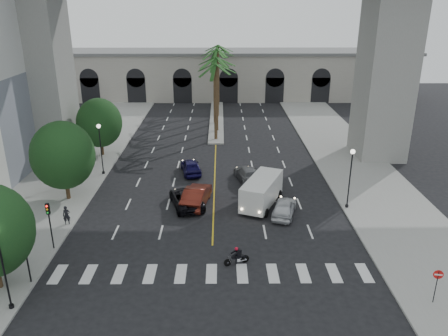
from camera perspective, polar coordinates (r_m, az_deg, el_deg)
ground at (r=30.50m, az=-1.59°, el=-12.02°), size 140.00×140.00×0.00m
sidewalk_left at (r=46.54m, az=-20.03°, el=-1.22°), size 8.00×100.00×0.15m
sidewalk_right at (r=46.12m, az=17.75°, el=-1.14°), size 8.00×100.00×0.15m
median at (r=65.72m, az=-0.97°, el=6.32°), size 2.00×24.00×0.20m
pier_building at (r=81.56m, az=-0.89°, el=12.15°), size 71.00×10.50×8.50m
palm_a at (r=54.14m, az=-1.12°, el=12.91°), size 3.20×3.20×10.30m
palm_b at (r=58.07m, az=-0.98°, el=13.72°), size 3.20×3.20×10.60m
palm_c at (r=62.10m, az=-1.23°, el=13.75°), size 3.20×3.20×10.10m
palm_d at (r=65.99m, az=-0.88°, el=14.81°), size 3.20×3.20×10.90m
palm_e at (r=70.02m, az=-1.06°, el=14.78°), size 3.20×3.20×10.40m
palm_f at (r=73.97m, az=-0.79°, el=15.32°), size 3.20×3.20×10.70m
street_tree_mid at (r=40.09m, az=-20.30°, el=1.57°), size 5.44×5.44×7.21m
street_tree_far at (r=51.12m, az=-15.96°, el=5.69°), size 5.04×5.04×6.68m
lamp_post_left_near at (r=27.34m, az=-27.00°, el=-10.85°), size 0.40×0.40×5.35m
lamp_post_left_far at (r=45.33m, az=-15.83°, el=2.92°), size 0.40×0.40×5.35m
lamp_post_right at (r=37.73m, az=16.18°, el=-0.71°), size 0.40×0.40×5.35m
traffic_signal_near at (r=29.56m, az=-24.55°, el=-9.59°), size 0.25×0.18×3.65m
traffic_signal_far at (r=32.78m, az=-21.86°, el=-6.13°), size 0.25×0.18×3.65m
motorcycle_rider at (r=29.87m, az=1.75°, el=-11.45°), size 1.73×0.75×1.31m
car_a at (r=36.46m, az=7.87°, el=-5.12°), size 2.77×4.48×1.42m
car_b at (r=37.99m, az=-3.62°, el=-3.62°), size 2.67×5.38×1.70m
car_c at (r=37.89m, az=-4.93°, el=-3.96°), size 3.70×5.56×1.42m
car_d at (r=42.97m, az=3.19°, el=-0.81°), size 3.06×5.32×1.45m
car_e at (r=44.98m, az=-4.34°, el=0.20°), size 2.62×4.66×1.50m
cargo_van at (r=37.69m, az=4.92°, el=-3.00°), size 4.21×6.15×2.46m
pedestrian_a at (r=36.55m, az=-19.88°, el=-5.83°), size 0.63×0.50×1.52m
pedestrian_b at (r=39.64m, az=-25.22°, el=-4.41°), size 0.99×0.89×1.66m
do_not_enter_sign at (r=28.49m, az=26.09°, el=-12.98°), size 0.56×0.14×2.33m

